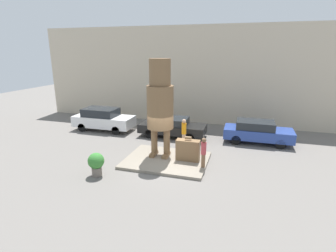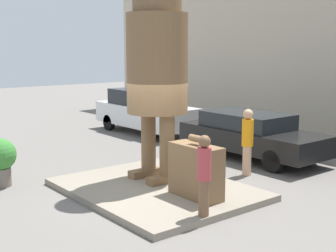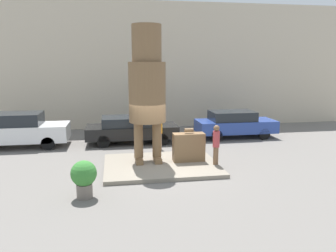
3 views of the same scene
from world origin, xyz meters
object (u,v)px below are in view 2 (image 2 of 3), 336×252
tourist (204,172)px  planter_pot (0,159)px  worker_hivis (247,139)px  statue_figure (157,49)px  parked_car_black (251,134)px  giant_suitcase (196,171)px  parked_car_white (145,110)px

tourist → planter_pot: tourist is taller
worker_hivis → tourist: bearing=-61.0°
statue_figure → parked_car_black: 4.69m
planter_pot → worker_hivis: (3.06, 5.37, 0.28)m
statue_figure → tourist: statue_figure is taller
statue_figure → tourist: 3.55m
giant_suitcase → parked_car_black: size_ratio=0.29×
planter_pot → tourist: bearing=24.1°
giant_suitcase → parked_car_black: bearing=116.9°
planter_pot → giant_suitcase: bearing=35.8°
statue_figure → parked_car_white: size_ratio=1.17×
tourist → worker_hivis: (-1.78, 3.21, -0.05)m
tourist → parked_car_black: bearing=122.4°
parked_car_black → planter_pot: size_ratio=3.96×
tourist → statue_figure: bearing=161.3°
parked_car_white → worker_hivis: worker_hivis is taller
statue_figure → planter_pot: size_ratio=4.56×
tourist → parked_car_white: 9.76m
parked_car_white → worker_hivis: size_ratio=2.61×
tourist → worker_hivis: bearing=119.0°
parked_car_black → planter_pot: parked_car_black is taller
statue_figure → giant_suitcase: (1.64, -0.23, -2.55)m
parked_car_black → worker_hivis: (1.26, -1.58, 0.22)m
statue_figure → giant_suitcase: statue_figure is taller
giant_suitcase → worker_hivis: 2.71m
parked_car_black → planter_pot: (-1.80, -6.95, -0.06)m
tourist → worker_hivis: size_ratio=0.89×
giant_suitcase → parked_car_white: parked_car_white is taller
tourist → parked_car_black: tourist is taller
giant_suitcase → planter_pot: giant_suitcase is taller
giant_suitcase → parked_car_black: giant_suitcase is taller
parked_car_black → statue_figure: bearing=-83.3°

